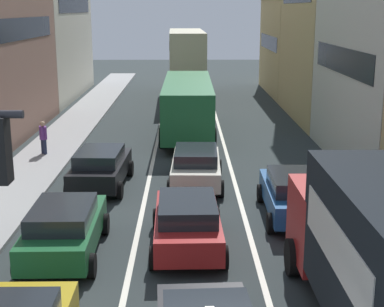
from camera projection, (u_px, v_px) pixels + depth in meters
sidewalk_left at (56, 144)px, 28.73m from camera, size 2.60×64.00×0.14m
lane_stripe_left at (156, 145)px, 28.80m from camera, size 0.16×60.00×0.01m
lane_stripe_right at (224, 145)px, 28.84m from camera, size 0.16×60.00×0.01m
removalist_box_truck at (382, 250)px, 11.49m from camera, size 2.71×7.71×3.58m
sedan_centre_lane_second at (187, 221)px, 16.31m from camera, size 2.14×4.34×1.49m
wagon_left_lane_second at (64, 228)px, 15.82m from camera, size 2.11×4.33×1.49m
hatchback_centre_lane_third at (196, 166)px, 22.11m from camera, size 2.16×4.35×1.49m
sedan_left_lane_third at (101, 167)px, 21.95m from camera, size 2.20×4.37×1.49m
sedan_right_lane_behind_truck at (294, 194)px, 18.75m from camera, size 2.13×4.34×1.49m
bus_mid_queue_primary at (188, 102)px, 30.98m from camera, size 2.84×10.51×2.90m
bus_far_queue_secondary at (187, 61)px, 43.41m from camera, size 2.97×10.55×5.06m
pedestrian_near_kerb at (43, 137)px, 26.42m from camera, size 0.41×0.41×1.66m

